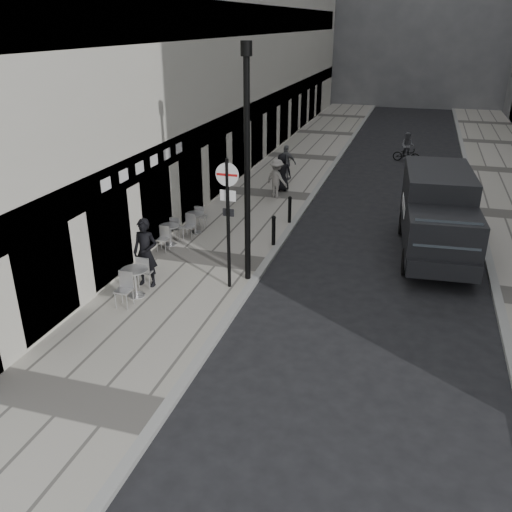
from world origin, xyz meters
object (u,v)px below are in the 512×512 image
at_px(walking_man, 146,253).
at_px(sign_post, 228,208).
at_px(panel_van, 438,210).
at_px(cyclist, 407,150).
at_px(lamppost, 247,156).

relative_size(walking_man, sign_post, 0.54).
distance_m(walking_man, panel_van, 9.68).
xyz_separation_m(panel_van, cyclist, (-1.44, 13.37, -0.90)).
height_order(lamppost, cyclist, lamppost).
bearing_deg(sign_post, walking_man, -164.97).
distance_m(sign_post, lamppost, 1.52).
distance_m(lamppost, cyclist, 18.10).
xyz_separation_m(sign_post, lamppost, (0.35, 0.69, 1.31)).
bearing_deg(walking_man, lamppost, 25.68).
height_order(walking_man, cyclist, walking_man).
xyz_separation_m(walking_man, panel_van, (8.10, 5.27, 0.38)).
bearing_deg(lamppost, panel_van, 36.46).
xyz_separation_m(lamppost, panel_van, (5.40, 3.99, -2.34)).
relative_size(panel_van, cyclist, 3.63).
distance_m(sign_post, panel_van, 7.48).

